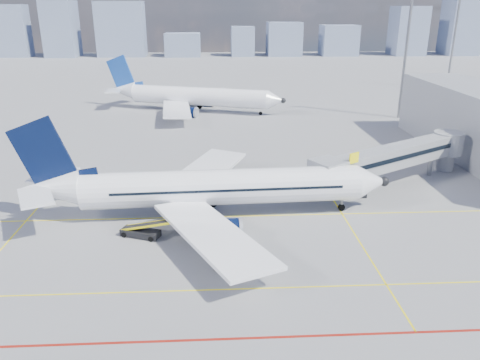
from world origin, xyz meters
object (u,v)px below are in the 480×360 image
object	(u,v)px
main_aircraft	(207,188)
baggage_tug	(237,259)
second_aircraft	(192,96)
cargo_dolly	(236,256)
ramp_worker	(255,257)
belt_loader	(142,231)

from	to	relation	value
main_aircraft	baggage_tug	size ratio (longest dim) A/B	14.36
second_aircraft	baggage_tug	world-z (taller)	second_aircraft
main_aircraft	cargo_dolly	distance (m)	11.49
main_aircraft	baggage_tug	xyz separation A→B (m)	(2.69, -10.93, -2.39)
main_aircraft	second_aircraft	bearing A→B (deg)	91.67
cargo_dolly	ramp_worker	distance (m)	1.73
main_aircraft	baggage_tug	world-z (taller)	main_aircraft
baggage_tug	ramp_worker	size ratio (longest dim) A/B	1.54
baggage_tug	belt_loader	world-z (taller)	belt_loader
baggage_tug	belt_loader	xyz separation A→B (m)	(-9.06, 6.29, -0.24)
baggage_tug	cargo_dolly	distance (m)	0.33
cargo_dolly	ramp_worker	bearing A→B (deg)	9.69
main_aircraft	ramp_worker	distance (m)	11.87
main_aircraft	belt_loader	distance (m)	8.31
belt_loader	main_aircraft	bearing A→B (deg)	56.79
cargo_dolly	belt_loader	distance (m)	11.04
second_aircraft	cargo_dolly	bearing A→B (deg)	-65.51
second_aircraft	ramp_worker	world-z (taller)	second_aircraft
second_aircraft	belt_loader	size ratio (longest dim) A/B	7.09
second_aircraft	baggage_tug	xyz separation A→B (m)	(6.71, -66.44, -2.39)
second_aircraft	baggage_tug	distance (m)	66.82
cargo_dolly	belt_loader	world-z (taller)	belt_loader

